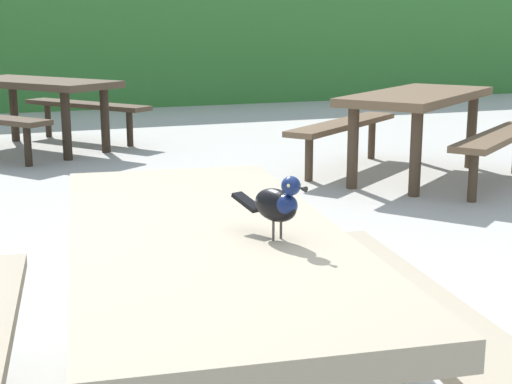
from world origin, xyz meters
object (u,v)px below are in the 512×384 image
(picnic_table_mid_left, at_px, (37,97))
(picnic_table_mid_right, at_px, (417,114))
(bird_grackle, at_px, (278,203))
(picnic_table_foreground, at_px, (205,287))

(picnic_table_mid_left, distance_m, picnic_table_mid_right, 3.95)
(bird_grackle, relative_size, picnic_table_mid_right, 0.12)
(picnic_table_mid_left, bearing_deg, picnic_table_mid_right, -41.96)
(bird_grackle, relative_size, picnic_table_mid_left, 0.12)
(bird_grackle, distance_m, picnic_table_mid_right, 4.64)
(picnic_table_mid_right, bearing_deg, picnic_table_foreground, -130.16)
(picnic_table_mid_left, height_order, picnic_table_mid_right, same)
(bird_grackle, height_order, picnic_table_mid_left, bird_grackle)
(picnic_table_foreground, distance_m, bird_grackle, 0.38)
(picnic_table_foreground, distance_m, picnic_table_mid_left, 6.14)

